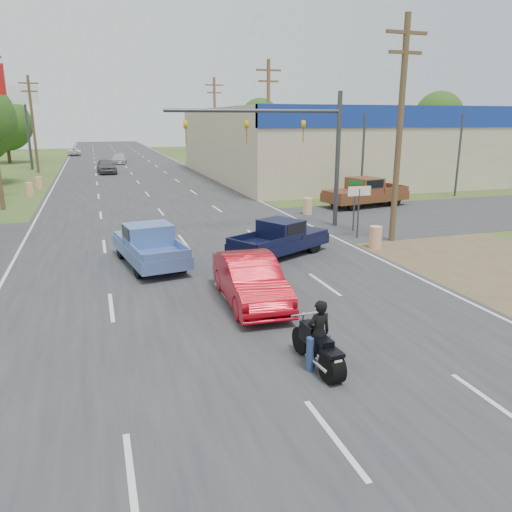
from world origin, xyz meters
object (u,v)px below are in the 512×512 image
object	(u,v)px
red_convertible	(250,280)
navy_pickup	(281,238)
rider	(319,338)
blue_pickup	(149,244)
distant_car_grey	(107,166)
brown_pickup	(364,192)
distant_car_white	(74,152)
distant_car_silver	(119,159)
motorcycle	(319,351)

from	to	relation	value
red_convertible	navy_pickup	bearing A→B (deg)	62.49
red_convertible	rider	size ratio (longest dim) A/B	2.85
blue_pickup	distant_car_grey	distance (m)	36.41
blue_pickup	navy_pickup	size ratio (longest dim) A/B	1.05
rider	navy_pickup	xyz separation A→B (m)	(2.73, 9.66, -0.03)
rider	distant_car_grey	xyz separation A→B (m)	(-3.26, 46.42, -0.03)
brown_pickup	distant_car_white	world-z (taller)	brown_pickup
red_convertible	distant_car_white	distance (m)	71.93
red_convertible	rider	distance (m)	4.60
distant_car_grey	rider	bearing A→B (deg)	-89.61
distant_car_silver	blue_pickup	bearing A→B (deg)	-85.82
motorcycle	navy_pickup	bearing A→B (deg)	69.82
red_convertible	distant_car_grey	size ratio (longest dim) A/B	1.00
red_convertible	blue_pickup	size ratio (longest dim) A/B	0.88
navy_pickup	distant_car_grey	distance (m)	37.25
brown_pickup	distant_car_silver	distance (m)	41.57
red_convertible	distant_car_white	bearing A→B (deg)	98.23
motorcycle	distant_car_silver	world-z (taller)	distant_car_silver
motorcycle	brown_pickup	world-z (taller)	brown_pickup
distant_car_silver	distant_car_grey	bearing A→B (deg)	-93.12
distant_car_white	distant_car_grey	bearing A→B (deg)	97.69
blue_pickup	brown_pickup	distance (m)	17.75
navy_pickup	distant_car_grey	xyz separation A→B (m)	(-5.99, 36.77, -0.00)
motorcycle	distant_car_silver	bearing A→B (deg)	86.75
red_convertible	distant_car_silver	distance (m)	54.21
rider	navy_pickup	bearing A→B (deg)	-110.29
blue_pickup	distant_car_silver	size ratio (longest dim) A/B	1.18
distant_car_grey	distant_car_white	bearing A→B (deg)	94.10
rider	distant_car_grey	distance (m)	46.54
red_convertible	rider	xyz separation A→B (m)	(0.20, -4.60, 0.05)
navy_pickup	distant_car_white	distance (m)	67.28
distant_car_white	brown_pickup	bearing A→B (deg)	109.00
red_convertible	motorcycle	distance (m)	4.67
red_convertible	distant_car_silver	world-z (taller)	red_convertible
distant_car_grey	distant_car_white	world-z (taller)	distant_car_grey
red_convertible	brown_pickup	bearing A→B (deg)	52.66
blue_pickup	distant_car_silver	world-z (taller)	blue_pickup
blue_pickup	distant_car_white	size ratio (longest dim) A/B	1.23
blue_pickup	red_convertible	bearing A→B (deg)	-73.68
rider	distant_car_grey	size ratio (longest dim) A/B	0.35
distant_car_white	navy_pickup	bearing A→B (deg)	98.53
motorcycle	navy_pickup	size ratio (longest dim) A/B	0.45
red_convertible	motorcycle	bearing A→B (deg)	-84.90
red_convertible	motorcycle	world-z (taller)	red_convertible
rider	brown_pickup	xyz separation A→B (m)	(12.26, 19.50, 0.16)
rider	distant_car_silver	distance (m)	58.82
blue_pickup	distant_car_grey	xyz separation A→B (m)	(-0.52, 36.41, -0.05)
navy_pickup	brown_pickup	xyz separation A→B (m)	(9.53, 9.85, 0.19)
distant_car_grey	distant_car_silver	bearing A→B (deg)	77.37
brown_pickup	distant_car_grey	size ratio (longest dim) A/B	1.33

